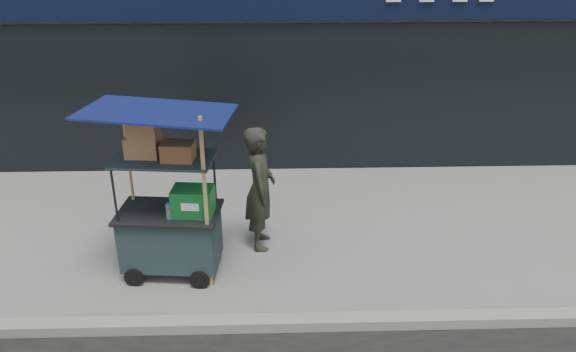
{
  "coord_description": "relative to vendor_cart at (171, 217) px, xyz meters",
  "views": [
    {
      "loc": [
        0.37,
        -4.81,
        3.8
      ],
      "look_at": [
        0.55,
        1.2,
        1.08
      ],
      "focal_mm": 35.0,
      "sensor_mm": 36.0,
      "label": 1
    }
  ],
  "objects": [
    {
      "name": "ground",
      "position": [
        0.8,
        -0.88,
        -0.73
      ],
      "size": [
        80.0,
        80.0,
        0.0
      ],
      "primitive_type": "plane",
      "color": "slate",
      "rests_on": "ground"
    },
    {
      "name": "curb",
      "position": [
        0.8,
        -1.08,
        -0.67
      ],
      "size": [
        80.0,
        0.18,
        0.12
      ],
      "primitive_type": "cube",
      "color": "gray",
      "rests_on": "ground"
    },
    {
      "name": "vendor_cart",
      "position": [
        0.0,
        0.0,
        0.0
      ],
      "size": [
        1.63,
        1.22,
        2.08
      ],
      "rotation": [
        0.0,
        0.0,
        -0.09
      ],
      "color": "#1B2A2E",
      "rests_on": "ground"
    },
    {
      "name": "vendor_man",
      "position": [
        1.02,
        0.58,
        0.07
      ],
      "size": [
        0.39,
        0.59,
        1.6
      ],
      "primitive_type": "imported",
      "rotation": [
        0.0,
        0.0,
        1.57
      ],
      "color": "black",
      "rests_on": "ground"
    }
  ]
}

